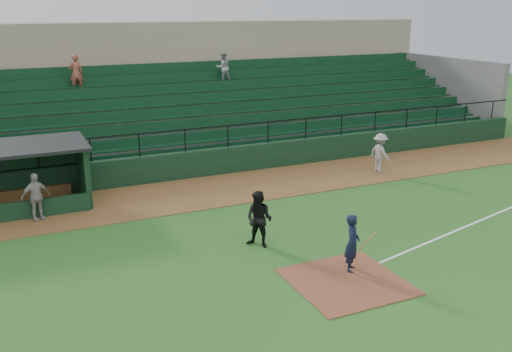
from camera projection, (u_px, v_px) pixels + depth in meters
name	position (u px, v px, depth m)	size (l,w,h in m)	color
ground	(328.00, 267.00, 16.33)	(90.00, 90.00, 0.00)	#265B1D
warning_track	(226.00, 189.00, 23.29)	(40.00, 4.00, 0.03)	brown
home_plate_dirt	(347.00, 281.00, 15.46)	(3.00, 3.00, 0.03)	brown
foul_line	(497.00, 213.00, 20.57)	(18.00, 0.09, 0.01)	white
stadium_structure	(167.00, 103.00, 29.99)	(38.00, 13.08, 6.40)	black
batter_at_plate	(352.00, 243.00, 15.88)	(1.15, 0.74, 1.71)	black
umpire	(259.00, 219.00, 17.50)	(0.88, 0.69, 1.81)	black
runner	(380.00, 153.00, 25.41)	(1.15, 0.66, 1.78)	#A19C97
dugout_player_a	(36.00, 197.00, 19.64)	(1.00, 0.42, 1.71)	#A9A39E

